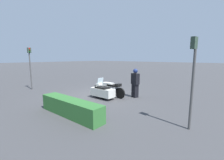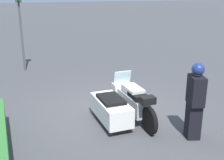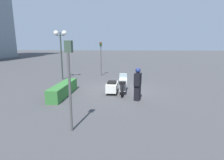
% 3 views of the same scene
% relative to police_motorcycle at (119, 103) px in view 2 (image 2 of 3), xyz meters
% --- Properties ---
extents(ground_plane, '(160.00, 160.00, 0.00)m').
position_rel_police_motorcycle_xyz_m(ground_plane, '(0.63, -0.03, -0.47)').
color(ground_plane, '#424244').
extents(police_motorcycle, '(2.66, 1.32, 1.17)m').
position_rel_police_motorcycle_xyz_m(police_motorcycle, '(0.00, 0.00, 0.00)').
color(police_motorcycle, black).
rests_on(police_motorcycle, ground).
extents(officer_rider, '(0.58, 0.46, 1.87)m').
position_rel_police_motorcycle_xyz_m(officer_rider, '(-1.57, -1.25, 0.51)').
color(officer_rider, black).
rests_on(officer_rider, ground).
extents(traffic_light_near, '(0.23, 0.26, 3.33)m').
position_rel_police_motorcycle_xyz_m(traffic_light_near, '(6.13, 1.93, 1.72)').
color(traffic_light_near, '#4C4C4C').
rests_on(traffic_light_near, ground).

